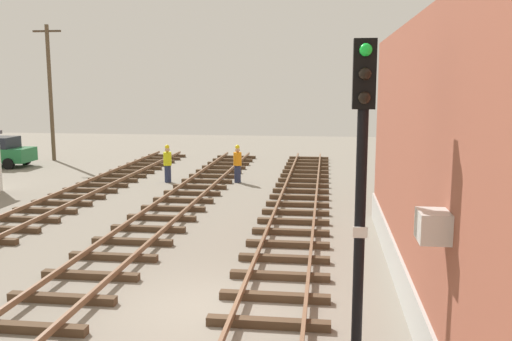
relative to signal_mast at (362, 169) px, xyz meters
name	(u,v)px	position (x,y,z in m)	size (l,w,h in m)	color
ground_plane	(208,310)	(-3.05, 2.08, -3.46)	(80.00, 80.00, 0.00)	gray
track_near_building	(272,308)	(-1.66, 2.08, -3.34)	(2.50, 49.70, 0.32)	#4C3826
track_centre	(62,297)	(-6.36, 2.08, -3.34)	(2.50, 49.70, 0.32)	#4C3826
signal_mast	(362,169)	(0.00, 0.00, 0.00)	(0.36, 0.40, 5.53)	black
utility_pole_far	(50,90)	(-17.73, 23.85, 0.93)	(1.80, 0.24, 8.40)	brown
track_worker_foreground	(238,164)	(-4.88, 17.48, -2.53)	(0.40, 0.40, 1.87)	#262D4C
track_worker_distant	(168,164)	(-8.30, 17.09, -2.53)	(0.40, 0.40, 1.87)	#262D4C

